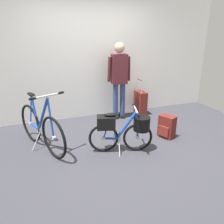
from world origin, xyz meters
TOP-DOWN VIEW (x-y plane):
  - ground_plane at (0.00, 0.00)m, footprint 6.07×6.07m
  - back_wall at (0.00, 1.69)m, footprint 6.07×0.10m
  - folding_bike_foreground at (0.06, -0.12)m, footprint 0.99×0.53m
  - display_bike_left at (-1.16, 0.41)m, footprint 0.70×1.33m
  - visitor_near_wall at (0.53, 1.26)m, footprint 0.53×0.29m
  - rolling_suitcase at (1.11, 1.35)m, footprint 0.18×0.36m
  - backpack_on_floor at (1.00, 0.08)m, footprint 0.29×0.33m

SIDE VIEW (x-z plane):
  - ground_plane at x=0.00m, z-range 0.00..0.00m
  - backpack_on_floor at x=1.00m, z-range 0.00..0.41m
  - rolling_suitcase at x=1.11m, z-range -0.13..0.70m
  - display_bike_left at x=-1.16m, z-range -0.12..0.88m
  - folding_bike_foreground at x=0.06m, z-range 0.03..0.76m
  - visitor_near_wall at x=0.53m, z-range 0.12..1.76m
  - back_wall at x=0.00m, z-range 0.00..2.75m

